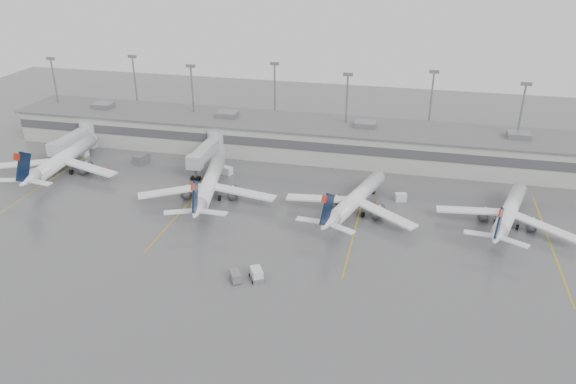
% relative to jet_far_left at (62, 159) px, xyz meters
% --- Properties ---
extents(ground, '(260.00, 260.00, 0.00)m').
position_rel_jet_far_left_xyz_m(ground, '(51.98, -32.79, -3.35)').
color(ground, '#525255').
rests_on(ground, ground).
extents(terminal, '(152.00, 17.00, 9.45)m').
position_rel_jet_far_left_xyz_m(terminal, '(51.98, 25.19, 0.83)').
color(terminal, '#B2B1AC').
rests_on(terminal, ground).
extents(light_masts, '(142.40, 8.00, 20.60)m').
position_rel_jet_far_left_xyz_m(light_masts, '(51.98, 30.96, 8.68)').
color(light_masts, gray).
rests_on(light_masts, ground).
extents(jet_bridge_left, '(4.00, 17.20, 7.00)m').
position_rel_jet_far_left_xyz_m(jet_bridge_left, '(-3.52, 12.93, 0.52)').
color(jet_bridge_left, '#ADB0B3').
rests_on(jet_bridge_left, ground).
extents(jet_bridge_right, '(4.00, 17.20, 7.00)m').
position_rel_jet_far_left_xyz_m(jet_bridge_right, '(31.48, 12.93, 0.52)').
color(jet_bridge_right, '#ADB0B3').
rests_on(jet_bridge_right, ground).
extents(stand_markings, '(105.25, 40.00, 0.01)m').
position_rel_jet_far_left_xyz_m(stand_markings, '(51.98, -8.79, -3.34)').
color(stand_markings, '#C59F0B').
rests_on(stand_markings, ground).
extents(jet_far_left, '(29.65, 33.29, 10.77)m').
position_rel_jet_far_left_xyz_m(jet_far_left, '(0.00, 0.00, 0.00)').
color(jet_far_left, white).
rests_on(jet_far_left, ground).
extents(jet_mid_left, '(28.30, 32.01, 10.44)m').
position_rel_jet_far_left_xyz_m(jet_mid_left, '(38.02, -5.53, -0.10)').
color(jet_mid_left, white).
rests_on(jet_mid_left, ground).
extents(jet_mid_right, '(26.55, 30.19, 10.03)m').
position_rel_jet_far_left_xyz_m(jet_mid_right, '(68.44, -5.28, -0.23)').
color(jet_mid_right, white).
rests_on(jet_mid_right, ground).
extents(jet_far_right, '(25.29, 28.77, 9.56)m').
position_rel_jet_far_left_xyz_m(jet_far_right, '(97.49, -3.70, -0.38)').
color(jet_far_right, white).
rests_on(jet_far_right, ground).
extents(baggage_tug, '(3.16, 3.59, 1.97)m').
position_rel_jet_far_left_xyz_m(baggage_tug, '(56.04, -32.07, -2.58)').
color(baggage_tug, silver).
rests_on(baggage_tug, ground).
extents(baggage_cart, '(2.58, 2.97, 1.66)m').
position_rel_jet_far_left_xyz_m(baggage_cart, '(52.84, -33.27, -2.48)').
color(baggage_cart, slate).
rests_on(baggage_cart, ground).
extents(gse_uld_a, '(2.64, 2.05, 1.67)m').
position_rel_jet_far_left_xyz_m(gse_uld_a, '(-1.51, 10.93, -2.51)').
color(gse_uld_a, silver).
rests_on(gse_uld_a, ground).
extents(gse_uld_b, '(2.89, 2.41, 1.74)m').
position_rel_jet_far_left_xyz_m(gse_uld_b, '(37.30, 7.99, -2.47)').
color(gse_uld_b, silver).
rests_on(gse_uld_b, ground).
extents(gse_uld_c, '(2.57, 2.03, 1.60)m').
position_rel_jet_far_left_xyz_m(gse_uld_c, '(77.23, 2.87, -2.55)').
color(gse_uld_c, silver).
rests_on(gse_uld_c, ground).
extents(gse_loader, '(3.00, 4.02, 2.25)m').
position_rel_jet_far_left_xyz_m(gse_loader, '(15.13, 9.46, -2.22)').
color(gse_loader, slate).
rests_on(gse_loader, ground).
extents(cone_a, '(0.40, 0.40, 0.64)m').
position_rel_jet_far_left_xyz_m(cone_a, '(8.66, 4.79, -3.03)').
color(cone_a, '#DF3A04').
rests_on(cone_a, ground).
extents(cone_b, '(0.47, 0.47, 0.75)m').
position_rel_jet_far_left_xyz_m(cone_b, '(32.15, -0.92, -2.97)').
color(cone_b, '#DF3A04').
rests_on(cone_b, ground).
extents(cone_c, '(0.41, 0.41, 0.65)m').
position_rel_jet_far_left_xyz_m(cone_c, '(72.26, 0.43, -3.02)').
color(cone_c, '#DF3A04').
rests_on(cone_c, ground).
extents(cone_d, '(0.45, 0.45, 0.71)m').
position_rel_jet_far_left_xyz_m(cone_d, '(95.05, 1.43, -2.99)').
color(cone_d, '#DF3A04').
rests_on(cone_d, ground).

